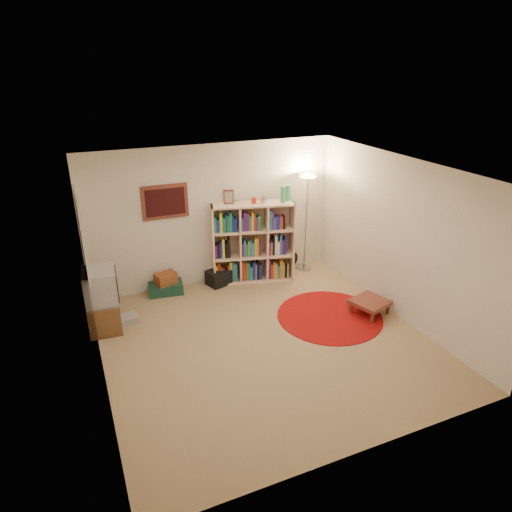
% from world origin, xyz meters
% --- Properties ---
extents(room, '(4.54, 4.54, 2.54)m').
position_xyz_m(room, '(-0.05, 0.05, 1.26)').
color(room, '#9C805B').
rests_on(room, ground).
extents(bookshelf, '(1.53, 0.77, 1.77)m').
position_xyz_m(bookshelf, '(0.61, 1.99, 0.71)').
color(bookshelf, beige).
rests_on(bookshelf, ground).
extents(floor_lamp, '(0.37, 0.37, 1.90)m').
position_xyz_m(floor_lamp, '(1.74, 2.02, 1.58)').
color(floor_lamp, '#A0A0A4').
rests_on(floor_lamp, ground).
extents(floor_fan, '(0.31, 0.20, 0.35)m').
position_xyz_m(floor_fan, '(1.50, 2.12, 0.17)').
color(floor_fan, black).
rests_on(floor_fan, ground).
extents(tv_stand, '(0.51, 0.69, 0.96)m').
position_xyz_m(tv_stand, '(-2.09, 1.31, 0.46)').
color(tv_stand, brown).
rests_on(tv_stand, ground).
extents(dvd_box, '(0.35, 0.31, 0.11)m').
position_xyz_m(dvd_box, '(-1.77, 1.33, 0.05)').
color(dvd_box, '#A2A1A6').
rests_on(dvd_box, ground).
extents(suitcase, '(0.63, 0.45, 0.19)m').
position_xyz_m(suitcase, '(-0.99, 2.07, 0.09)').
color(suitcase, '#163C30').
rests_on(suitcase, ground).
extents(wicker_basket, '(0.40, 0.33, 0.20)m').
position_xyz_m(wicker_basket, '(-0.98, 2.05, 0.29)').
color(wicker_basket, brown).
rests_on(wicker_basket, suitcase).
extents(duffel_bag, '(0.47, 0.43, 0.27)m').
position_xyz_m(duffel_bag, '(-0.03, 2.02, 0.14)').
color(duffel_bag, black).
rests_on(duffel_bag, ground).
extents(paper_towel, '(0.16, 0.16, 0.26)m').
position_xyz_m(paper_towel, '(-0.11, 2.24, 0.13)').
color(paper_towel, silver).
rests_on(paper_towel, ground).
extents(red_rug, '(1.67, 1.67, 0.01)m').
position_xyz_m(red_rug, '(1.22, 0.24, 0.01)').
color(red_rug, maroon).
rests_on(red_rug, ground).
extents(side_table, '(0.65, 0.65, 0.24)m').
position_xyz_m(side_table, '(1.86, 0.07, 0.20)').
color(side_table, '#58261E').
rests_on(side_table, ground).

